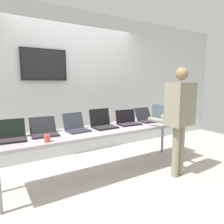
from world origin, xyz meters
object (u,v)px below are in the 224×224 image
(laptop_station_5, at_px, (146,118))
(laptop_station_3, at_px, (103,123))
(laptop_station_4, at_px, (128,121))
(equipment_box, at_px, (165,112))
(laptop_station_0, at_px, (10,136))
(coffee_mug, at_px, (47,138))
(person, at_px, (180,112))
(workbench, at_px, (106,131))
(laptop_station_1, at_px, (44,131))
(laptop_station_2, at_px, (76,127))

(laptop_station_5, bearing_deg, laptop_station_3, -178.75)
(laptop_station_4, height_order, laptop_station_5, laptop_station_4)
(equipment_box, relative_size, laptop_station_0, 1.05)
(laptop_station_3, xyz_separation_m, coffee_mug, (-0.94, -0.33, -0.02))
(laptop_station_0, distance_m, coffee_mug, 0.48)
(laptop_station_5, xyz_separation_m, person, (0.01, -0.72, 0.21))
(laptop_station_5, bearing_deg, equipment_box, -5.67)
(workbench, distance_m, laptop_station_1, 0.91)
(laptop_station_0, distance_m, laptop_station_1, 0.41)
(laptop_station_1, distance_m, person, 1.96)
(workbench, height_order, laptop_station_1, laptop_station_1)
(equipment_box, height_order, laptop_station_2, equipment_box)
(laptop_station_2, relative_size, laptop_station_5, 0.93)
(laptop_station_3, xyz_separation_m, person, (0.92, -0.70, 0.20))
(equipment_box, xyz_separation_m, coffee_mug, (-2.28, -0.30, -0.11))
(laptop_station_0, height_order, coffee_mug, laptop_station_0)
(laptop_station_3, xyz_separation_m, laptop_station_5, (0.91, 0.02, -0.01))
(workbench, bearing_deg, laptop_station_5, 6.02)
(equipment_box, height_order, laptop_station_4, equipment_box)
(equipment_box, bearing_deg, laptop_station_5, 174.33)
(laptop_station_1, relative_size, laptop_station_2, 1.07)
(laptop_station_1, bearing_deg, workbench, -5.90)
(workbench, distance_m, equipment_box, 1.35)
(laptop_station_1, distance_m, coffee_mug, 0.35)
(workbench, xyz_separation_m, person, (0.92, -0.62, 0.31))
(person, bearing_deg, laptop_station_0, 163.03)
(laptop_station_2, bearing_deg, person, -27.42)
(laptop_station_2, relative_size, person, 0.21)
(laptop_station_3, bearing_deg, workbench, -88.35)
(workbench, relative_size, laptop_station_5, 8.41)
(laptop_station_2, height_order, laptop_station_3, laptop_station_3)
(laptop_station_3, height_order, laptop_station_5, laptop_station_3)
(laptop_station_0, distance_m, laptop_station_2, 0.87)
(laptop_station_4, bearing_deg, laptop_station_0, 179.96)
(person, height_order, coffee_mug, person)
(laptop_station_2, xyz_separation_m, laptop_station_5, (1.35, 0.01, -0.00))
(person, bearing_deg, laptop_station_3, 142.87)
(laptop_station_3, relative_size, laptop_station_5, 0.96)
(laptop_station_2, distance_m, laptop_station_5, 1.35)
(laptop_station_5, bearing_deg, laptop_station_1, -179.91)
(laptop_station_2, relative_size, laptop_station_4, 0.91)
(equipment_box, relative_size, laptop_station_1, 1.08)
(coffee_mug, bearing_deg, equipment_box, 7.57)
(laptop_station_3, bearing_deg, equipment_box, -0.98)
(equipment_box, height_order, laptop_station_1, equipment_box)
(laptop_station_2, xyz_separation_m, coffee_mug, (-0.50, -0.33, -0.02))
(laptop_station_3, height_order, coffee_mug, laptop_station_3)
(laptop_station_0, xyz_separation_m, coffee_mug, (0.36, -0.31, -0.01))
(equipment_box, distance_m, laptop_station_1, 2.23)
(laptop_station_1, xyz_separation_m, laptop_station_4, (1.36, -0.04, 0.00))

